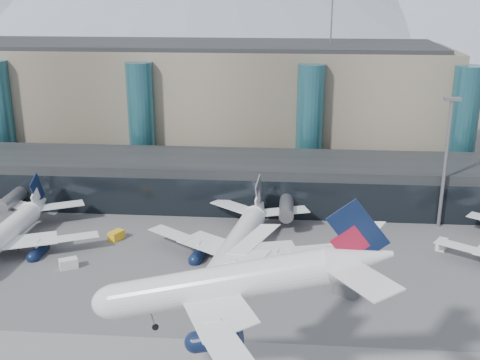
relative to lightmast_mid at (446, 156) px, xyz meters
The scene contains 13 objects.
concourse 32.94m from the lightmast_mid, 162.04° to the left, with size 170.00×27.00×10.00m.
terminal_main 69.21m from the lightmast_mid, 142.63° to the left, with size 130.00×30.00×31.00m.
teal_towers 51.97m from the lightmast_mid, 149.97° to the left, with size 116.40×19.40×46.00m.
lightmast_mid is the anchor object (origin of this frame).
hero_jet 66.93m from the lightmast_mid, 120.46° to the right, with size 32.41×33.34×10.74m.
jet_parked_left 81.96m from the lightmast_mid, 168.95° to the right, with size 34.75×33.74×11.19m.
jet_parked_mid 41.88m from the lightmast_mid, 157.58° to the right, with size 36.52×36.98×11.94m.
veh_a 71.72m from the lightmast_mid, 160.39° to the right, with size 2.99×1.68×1.68m, color silver.
veh_b 64.08m from the lightmast_mid, 169.48° to the right, with size 2.85×1.75×1.64m, color gold.
veh_c 38.11m from the lightmast_mid, 125.32° to the right, with size 3.74×1.97×2.08m, color #4C4C51.
veh_d 17.41m from the lightmast_mid, 100.12° to the right, with size 2.97×1.59×1.69m, color silver.
veh_g 23.10m from the lightmast_mid, 145.65° to the right, with size 2.35×1.37×1.37m, color silver.
veh_h 39.40m from the lightmast_mid, 145.87° to the right, with size 4.30×2.26×2.38m, color gold.
Camera 1 is at (-0.23, -64.34, 46.17)m, focal length 45.00 mm.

